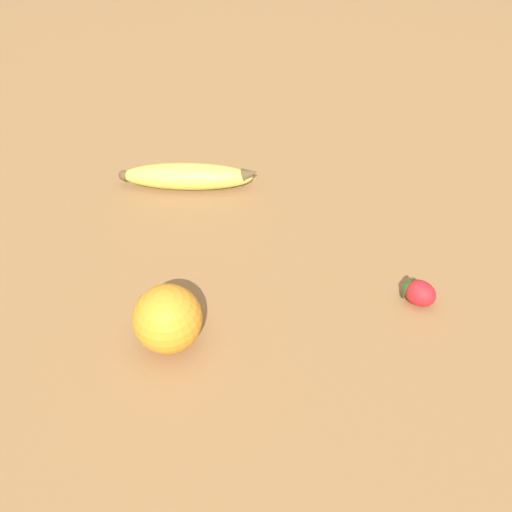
{
  "coord_description": "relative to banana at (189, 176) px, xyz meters",
  "views": [
    {
      "loc": [
        -0.45,
        0.31,
        0.59
      ],
      "look_at": [
        -0.01,
        0.01,
        0.03
      ],
      "focal_mm": 42.0,
      "sensor_mm": 36.0,
      "label": 1
    }
  ],
  "objects": [
    {
      "name": "banana",
      "position": [
        0.0,
        0.0,
        0.0
      ],
      "size": [
        0.15,
        0.19,
        0.04
      ],
      "rotation": [
        0.0,
        0.0,
        4.1
      ],
      "color": "#DBCC4C",
      "rests_on": "ground_plane"
    },
    {
      "name": "orange",
      "position": [
        -0.23,
        0.16,
        0.02
      ],
      "size": [
        0.08,
        0.08,
        0.08
      ],
      "color": "orange",
      "rests_on": "ground_plane"
    },
    {
      "name": "ground_plane",
      "position": [
        -0.19,
        -0.0,
        -0.02
      ],
      "size": [
        3.0,
        3.0,
        0.0
      ],
      "primitive_type": "plane",
      "color": "olive"
    },
    {
      "name": "strawberry",
      "position": [
        -0.35,
        -0.13,
        -0.0
      ],
      "size": [
        0.05,
        0.05,
        0.03
      ],
      "rotation": [
        0.0,
        0.0,
        0.37
      ],
      "color": "red",
      "rests_on": "ground_plane"
    }
  ]
}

